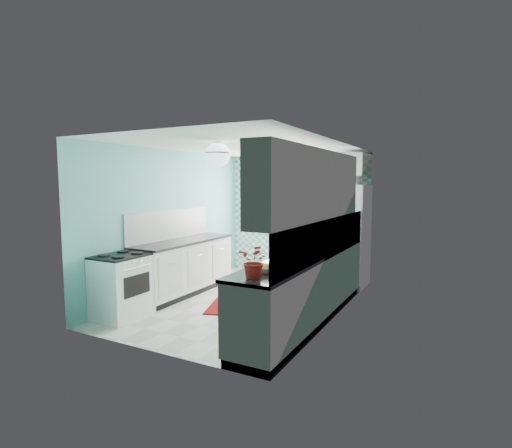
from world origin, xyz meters
The scene contains 26 objects.
floor centered at (0.00, 0.00, -0.01)m, with size 3.00×4.40×0.02m, color silver.
ceiling centered at (0.00, 0.00, 2.51)m, with size 3.00×4.40×0.02m, color white.
wall_back centered at (0.00, 2.21, 1.25)m, with size 3.00×0.02×2.50m, color #64B5AA.
wall_front centered at (0.00, -2.21, 1.25)m, with size 3.00×0.02×2.50m, color #64B5AA.
wall_left centered at (-1.51, 0.00, 1.25)m, with size 0.02×4.40×2.50m, color #64B5AA.
wall_right centered at (1.51, 0.00, 1.25)m, with size 0.02×4.40×2.50m, color #64B5AA.
accent_wall centered at (0.00, 2.19, 1.25)m, with size 3.00×0.01×2.50m, color #519E94.
window centered at (-0.35, 2.16, 1.55)m, with size 1.04×0.05×1.44m.
backsplash_right centered at (1.49, -0.40, 1.20)m, with size 0.02×3.60×0.51m, color white.
backsplash_left centered at (-1.49, -0.07, 1.20)m, with size 0.02×2.15×0.51m, color white.
upper_cabinets_right centered at (1.33, -0.60, 1.90)m, with size 0.33×3.20×0.90m, color white.
upper_cabinet_fridge centered at (1.30, 1.83, 2.25)m, with size 0.40×0.74×0.40m, color white.
ceiling_light centered at (0.00, -0.80, 2.32)m, with size 0.34×0.34×0.35m.
base_cabinets_right centered at (1.20, -0.40, 0.45)m, with size 0.60×3.60×0.90m, color white.
countertop_right centered at (1.19, -0.40, 0.92)m, with size 0.63×3.60×0.04m, color black.
base_cabinets_left centered at (-1.20, -0.07, 0.45)m, with size 0.60×2.15×0.90m, color white.
countertop_left centered at (-1.19, -0.07, 0.92)m, with size 0.63×2.15×0.04m, color black.
fridge centered at (1.11, 1.81, 0.95)m, with size 0.82×0.81×1.89m.
stove centered at (-1.20, -1.50, 0.47)m, with size 0.59×0.74×0.89m.
sink centered at (1.20, 0.45, 0.93)m, with size 0.44×0.37×0.53m.
rug centered at (-0.06, -0.28, 0.01)m, with size 0.73×1.04×0.02m, color #5F1208.
dish_towel centered at (0.89, 0.24, 0.48)m, with size 0.01×0.21×0.31m, color #57BCAC.
fruit_bowl centered at (1.20, -1.65, 0.98)m, with size 0.29×0.29×0.07m, color white.
potted_plant centered at (1.20, -1.95, 1.12)m, with size 0.33×0.28×0.36m, color red.
soap_bottle centered at (1.25, 0.80, 1.04)m, with size 0.09×0.09×0.20m, color #A7B8C0.
microwave centered at (1.11, 1.81, 2.04)m, with size 0.52×0.35×0.29m, color white.
Camera 1 is at (3.11, -5.54, 1.92)m, focal length 28.00 mm.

